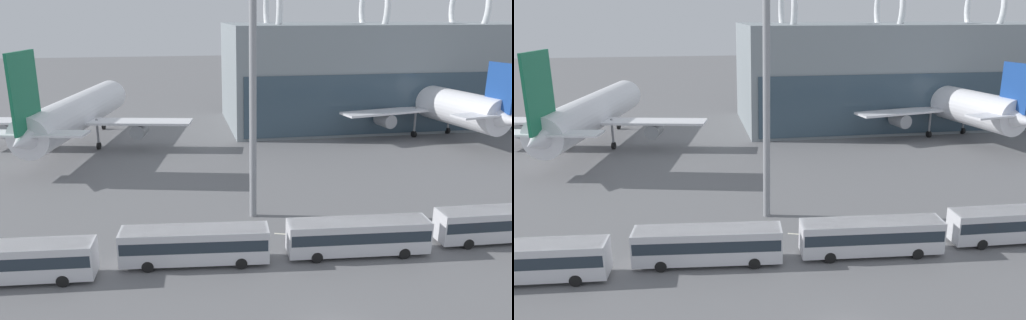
{
  "view_description": "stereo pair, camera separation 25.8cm",
  "coord_description": "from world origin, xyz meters",
  "views": [
    {
      "loc": [
        -9.88,
        -26.98,
        20.94
      ],
      "look_at": [
        -0.6,
        28.71,
        4.0
      ],
      "focal_mm": 35.0,
      "sensor_mm": 36.0,
      "label": 1
    },
    {
      "loc": [
        -9.63,
        -27.02,
        20.94
      ],
      "look_at": [
        -0.6,
        28.71,
        4.0
      ],
      "focal_mm": 35.0,
      "sensor_mm": 36.0,
      "label": 2
    }
  ],
  "objects": [
    {
      "name": "airliner_at_gate_far",
      "position": [
        33.99,
        52.83,
        5.79
      ],
      "size": [
        34.85,
        38.72,
        13.8
      ],
      "rotation": [
        0.0,
        0.0,
        1.77
      ],
      "color": "white",
      "rests_on": "ground_plane"
    },
    {
      "name": "lane_stripe_2",
      "position": [
        3.48,
        15.44,
        0.0
      ],
      "size": [
        8.55,
        3.05,
        0.01
      ],
      "primitive_type": "cube",
      "rotation": [
        0.0,
        0.0,
        -0.32
      ],
      "color": "silver",
      "rests_on": "ground_plane"
    },
    {
      "name": "shuttle_bus_1",
      "position": [
        -23.01,
        11.4,
        1.91
      ],
      "size": [
        12.73,
        3.44,
        3.25
      ],
      "rotation": [
        0.0,
        0.0,
        -0.07
      ],
      "color": "silver",
      "rests_on": "ground_plane"
    },
    {
      "name": "shuttle_bus_4",
      "position": [
        20.01,
        11.73,
        1.91
      ],
      "size": [
        12.66,
        3.01,
        3.25
      ],
      "rotation": [
        0.0,
        0.0,
        -0.03
      ],
      "color": "silver",
      "rests_on": "ground_plane"
    },
    {
      "name": "shuttle_bus_2",
      "position": [
        -8.67,
        12.01,
        1.91
      ],
      "size": [
        12.76,
        3.71,
        3.25
      ],
      "rotation": [
        0.0,
        0.0,
        -0.09
      ],
      "color": "silver",
      "rests_on": "ground_plane"
    },
    {
      "name": "floodlight_mast",
      "position": [
        -2.12,
        21.5,
        17.98
      ],
      "size": [
        2.73,
        2.73,
        29.3
      ],
      "color": "gray",
      "rests_on": "ground_plane"
    },
    {
      "name": "airliner_at_gate_near",
      "position": [
        -25.2,
        53.48,
        5.45
      ],
      "size": [
        36.79,
        40.96,
        16.25
      ],
      "rotation": [
        0.0,
        0.0,
        1.38
      ],
      "color": "white",
      "rests_on": "ground_plane"
    },
    {
      "name": "shuttle_bus_3",
      "position": [
        5.67,
        11.34,
        1.91
      ],
      "size": [
        12.73,
        3.45,
        3.25
      ],
      "rotation": [
        0.0,
        0.0,
        -0.07
      ],
      "color": "silver",
      "rests_on": "ground_plane"
    },
    {
      "name": "terminal_building",
      "position": [
        56.45,
        64.73,
        9.6
      ],
      "size": [
        112.48,
        24.6,
        28.22
      ],
      "color": "gray",
      "rests_on": "ground_plane"
    }
  ]
}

